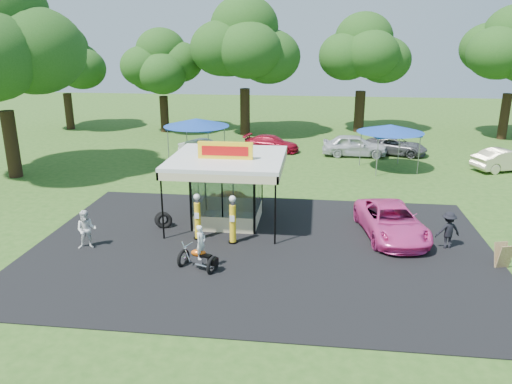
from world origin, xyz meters
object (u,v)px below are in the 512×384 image
gas_pump_left (198,218)px  pink_sedan (391,221)px  gas_station_kiosk (228,188)px  kiosk_car (236,199)px  bg_car_a (204,149)px  bg_car_c (355,145)px  bg_car_b (272,144)px  bg_car_e (506,160)px  tent_east (390,129)px  tent_west (196,123)px  gas_pump_right (233,221)px  bg_car_d (395,146)px  spectator_west (86,230)px  a_frame_sign (503,256)px  spectator_east_a (448,230)px  motorcycle (200,252)px

gas_pump_left → pink_sedan: (8.78, 1.46, -0.31)m
gas_station_kiosk → kiosk_car: size_ratio=1.92×
bg_car_a → bg_car_c: bearing=-53.5°
bg_car_b → bg_car_e: (16.54, -3.93, 0.12)m
kiosk_car → pink_sedan: (7.79, -3.12, 0.27)m
tent_east → kiosk_car: bearing=-134.9°
bg_car_b → gas_pump_left: bearing=-172.9°
gas_pump_left → tent_west: tent_west is taller
gas_pump_left → bg_car_e: (18.17, 14.54, -0.30)m
gas_pump_right → bg_car_d: bearing=62.9°
bg_car_b → kiosk_car: bearing=-170.5°
pink_sedan → tent_east: (1.39, 12.33, 2.11)m
spectator_west → bg_car_d: (15.89, 20.17, -0.20)m
tent_west → tent_east: tent_west is taller
a_frame_sign → bg_car_d: (-1.47, 19.97, 0.15)m
a_frame_sign → spectator_east_a: 2.49m
pink_sedan → bg_car_e: (9.39, 13.08, 0.01)m
bg_car_b → spectator_east_a: bearing=-140.3°
pink_sedan → spectator_east_a: 2.51m
motorcycle → gas_pump_right: bearing=93.4°
a_frame_sign → pink_sedan: (-4.01, 2.83, 0.22)m
pink_sedan → tent_west: 17.56m
a_frame_sign → bg_car_d: bearing=76.9°
spectator_west → bg_car_a: size_ratio=0.43×
a_frame_sign → bg_car_a: bg_car_a is taller
gas_pump_right → a_frame_sign: bearing=-5.7°
gas_pump_right → bg_car_b: (-0.02, 18.72, -0.44)m
gas_station_kiosk → tent_east: gas_station_kiosk is taller
bg_car_e → pink_sedan: bearing=121.6°
pink_sedan → tent_west: size_ratio=1.14×
pink_sedan → bg_car_e: 16.11m
bg_car_c → gas_pump_left: bearing=155.5°
bg_car_e → bg_car_d: bearing=36.6°
kiosk_car → spectator_west: bearing=137.9°
gas_station_kiosk → bg_car_b: 16.15m
gas_pump_right → spectator_east_a: 9.41m
kiosk_car → pink_sedan: size_ratio=0.53×
bg_car_a → a_frame_sign: bearing=-109.9°
bg_car_d → tent_east: bearing=-175.5°
pink_sedan → spectator_west: spectator_west is taller
tent_west → bg_car_c: bearing=17.9°
spectator_west → bg_car_e: bearing=20.7°
spectator_west → a_frame_sign: bearing=-14.0°
bg_car_c → bg_car_d: (3.18, 0.93, -0.16)m
gas_station_kiosk → bg_car_e: bearing=35.3°
bg_car_c → bg_car_b: bearing=83.2°
bg_car_b → tent_east: 9.98m
bg_car_d → tent_east: size_ratio=1.07×
motorcycle → spectator_west: motorcycle is taller
spectator_west → tent_east: tent_east is taller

